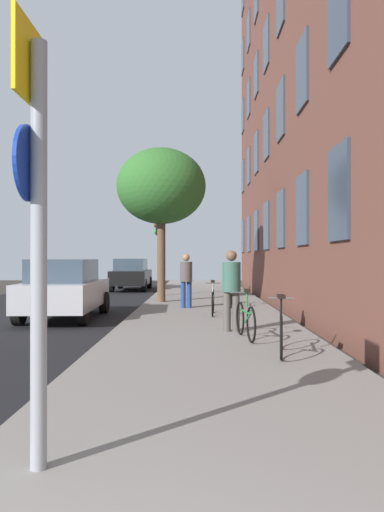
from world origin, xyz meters
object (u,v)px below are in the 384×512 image
Objects in this scene: sign_post at (35,210)px; traffic_light at (160,240)px; bicycle_2 at (213,301)px; pedestrian_1 at (186,277)px; bicycle_3 at (232,295)px; tree_near at (161,187)px; bicycle_0 at (281,331)px; car_1 at (131,274)px; car_0 at (65,288)px; bicycle_1 at (245,319)px; pedestrian_0 at (232,285)px.

traffic_light is (-0.33, 16.88, 0.39)m from sign_post.
pedestrian_1 reaches higher than bicycle_2.
bicycle_3 is (0.68, 2.33, 0.01)m from bicycle_2.
tree_near reaches higher than pedestrian_1.
bicycle_3 is 1.05× the size of pedestrian_1.
bicycle_0 is 18.04m from car_1.
car_0 reaches higher than bicycle_0.
sign_post is at bearing -100.73° from bicycle_3.
sign_post is at bearing -94.23° from pedestrian_1.
pedestrian_1 is (-0.76, 1.86, 0.58)m from bicycle_2.
bicycle_2 is at bearing -106.22° from bicycle_3.
bicycle_1 is 0.93× the size of bicycle_3.
pedestrian_1 reaches higher than bicycle_1.
bicycle_2 is at bearing 80.60° from sign_post.
pedestrian_0 is (0.29, -3.03, 0.60)m from bicycle_2.
car_1 is (-4.46, 9.56, 0.35)m from bicycle_3.
sign_post is at bearing -105.75° from pedestrian_0.
pedestrian_1 reaches higher than bicycle_3.
bicycle_2 is 0.97× the size of pedestrian_1.
bicycle_2 is 2.43m from bicycle_3.
car_0 is at bearing -179.41° from bicycle_2.
tree_near is (0.27, -3.04, 1.76)m from traffic_light.
pedestrian_0 is at bearing -77.38° from traffic_light.
car_1 reaches higher than bicycle_3.
pedestrian_1 is (0.92, -2.13, -3.10)m from tree_near.
car_0 is at bearing -120.03° from tree_near.
tree_near reaches higher than car_0.
bicycle_1 is 6.00m from car_0.
bicycle_3 reaches higher than bicycle_2.
sign_post is 11.78m from pedestrian_1.
bicycle_0 reaches higher than bicycle_2.
bicycle_0 reaches higher than bicycle_1.
pedestrian_0 is (-0.20, 0.96, 0.60)m from bicycle_1.
car_1 is (-3.02, 10.04, -0.23)m from pedestrian_1.
car_0 is (-2.39, 9.81, -1.18)m from sign_post.
car_1 is (-3.79, 11.90, 0.35)m from bicycle_2.
bicycle_3 is at bearing 26.81° from car_0.
car_0 is at bearing -106.24° from traffic_light.
pedestrian_0 is at bearing -74.72° from car_1.
car_1 is at bearing 95.66° from sign_post.
bicycle_2 is (-0.91, 5.52, -0.01)m from bicycle_0.
car_0 is (-4.51, 3.95, 0.35)m from bicycle_1.
bicycle_1 is (-0.42, 1.53, -0.00)m from bicycle_0.
car_0 is at bearing 138.80° from bicycle_1.
bicycle_2 is 0.95× the size of pedestrian_0.
pedestrian_0 reaches higher than car_0.
bicycle_3 is 0.40× the size of car_1.
tree_near reaches higher than bicycle_2.
bicycle_0 is 0.95× the size of pedestrian_0.
sign_post is 10.17m from car_0.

